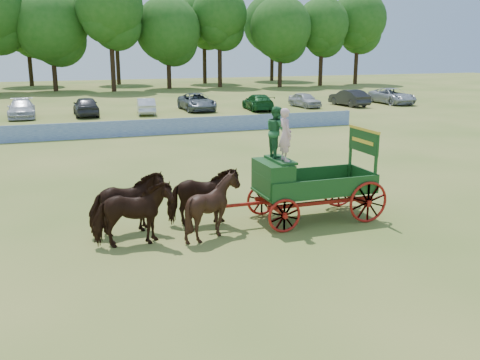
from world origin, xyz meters
The scene contains 9 objects.
ground centered at (0.00, 0.00, 0.00)m, with size 160.00×160.00×0.00m, color #9D8E46.
horse_lead_left centered at (-6.80, -1.73, 0.96)m, with size 1.04×2.28×1.92m, color black.
horse_lead_right centered at (-6.80, -0.63, 0.96)m, with size 1.04×2.28×1.92m, color black.
horse_wheel_left centered at (-4.40, -1.73, 0.96)m, with size 1.55×1.75×1.93m, color black.
horse_wheel_right centered at (-4.40, -0.63, 0.96)m, with size 1.04×2.28×1.92m, color black.
farm_dray centered at (-1.47, -1.14, 1.71)m, with size 6.00×2.00×3.81m.
sponsor_banner centered at (-1.00, 18.00, 0.53)m, with size 26.00×0.08×1.05m, color #1B3E93.
parked_cars centered at (-0.74, 29.71, 0.77)m, with size 52.14×6.95×1.62m.
treeline centered at (-4.17, 60.24, 9.22)m, with size 88.49×23.29×14.65m.
Camera 1 is at (-8.76, -16.58, 5.66)m, focal length 40.00 mm.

